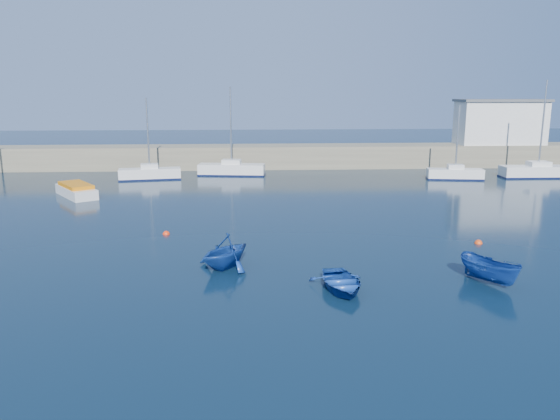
{
  "coord_description": "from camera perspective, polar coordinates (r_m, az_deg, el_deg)",
  "views": [
    {
      "loc": [
        -0.12,
        -17.95,
        8.89
      ],
      "look_at": [
        1.86,
        15.21,
        1.6
      ],
      "focal_mm": 35.0,
      "sensor_mm": 36.0,
      "label": 1
    }
  ],
  "objects": [
    {
      "name": "ground",
      "position": [
        20.04,
        -2.8,
        -13.98
      ],
      "size": [
        220.0,
        220.0,
        0.0
      ],
      "primitive_type": "plane",
      "color": "black",
      "rests_on": "ground"
    },
    {
      "name": "back_wall",
      "position": [
        64.4,
        -3.31,
        5.59
      ],
      "size": [
        96.0,
        4.5,
        2.6
      ],
      "primitive_type": "cube",
      "color": "#756F59",
      "rests_on": "ground"
    },
    {
      "name": "harbor_office",
      "position": [
        70.8,
        22.01,
        8.42
      ],
      "size": [
        10.0,
        4.0,
        5.0
      ],
      "primitive_type": "cube",
      "color": "silver",
      "rests_on": "back_wall"
    },
    {
      "name": "sailboat_5",
      "position": [
        57.31,
        -13.44,
        3.76
      ],
      "size": [
        6.34,
        2.68,
        8.21
      ],
      "rotation": [
        0.0,
        0.0,
        1.73
      ],
      "color": "silver",
      "rests_on": "ground"
    },
    {
      "name": "sailboat_6",
      "position": [
        58.84,
        -5.07,
        4.3
      ],
      "size": [
        7.24,
        2.89,
        9.3
      ],
      "rotation": [
        0.0,
        0.0,
        1.44
      ],
      "color": "silver",
      "rests_on": "ground"
    },
    {
      "name": "sailboat_7",
      "position": [
        58.56,
        17.82,
        3.65
      ],
      "size": [
        5.7,
        2.34,
        7.45
      ],
      "rotation": [
        0.0,
        0.0,
        1.42
      ],
      "color": "silver",
      "rests_on": "ground"
    },
    {
      "name": "sailboat_8",
      "position": [
        63.12,
        25.35,
        3.7
      ],
      "size": [
        7.64,
        2.24,
        9.95
      ],
      "rotation": [
        0.0,
        0.0,
        1.56
      ],
      "color": "silver",
      "rests_on": "ground"
    },
    {
      "name": "motorboat_2",
      "position": [
        49.87,
        -20.52,
        1.94
      ],
      "size": [
        4.7,
        5.69,
        1.14
      ],
      "rotation": [
        0.0,
        0.0,
        0.59
      ],
      "color": "silver",
      "rests_on": "ground"
    },
    {
      "name": "dinghy_center",
      "position": [
        25.12,
        6.42,
        -7.55
      ],
      "size": [
        2.82,
        3.73,
        0.73
      ],
      "primitive_type": "imported",
      "rotation": [
        0.0,
        0.0,
        0.09
      ],
      "color": "navy",
      "rests_on": "ground"
    },
    {
      "name": "dinghy_left",
      "position": [
        28.0,
        -5.76,
        -4.32
      ],
      "size": [
        4.34,
        4.4,
        1.76
      ],
      "primitive_type": "imported",
      "rotation": [
        0.0,
        0.0,
        -0.68
      ],
      "color": "navy",
      "rests_on": "ground"
    },
    {
      "name": "dinghy_right",
      "position": [
        27.55,
        21.08,
        -5.91
      ],
      "size": [
        2.61,
        3.52,
        1.28
      ],
      "primitive_type": "imported",
      "rotation": [
        0.0,
        0.0,
        0.47
      ],
      "color": "navy",
      "rests_on": "ground"
    },
    {
      "name": "buoy_1",
      "position": [
        34.54,
        20.02,
        -3.31
      ],
      "size": [
        0.47,
        0.47,
        0.47
      ],
      "primitive_type": "sphere",
      "color": "#E54211",
      "rests_on": "ground"
    },
    {
      "name": "buoy_3",
      "position": [
        35.24,
        -11.8,
        -2.5
      ],
      "size": [
        0.45,
        0.45,
        0.45
      ],
      "primitive_type": "sphere",
      "color": "#FF320D",
      "rests_on": "ground"
    }
  ]
}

